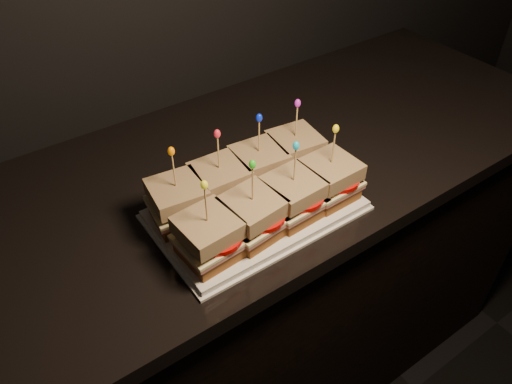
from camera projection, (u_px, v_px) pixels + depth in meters
cabinet at (100, 377)px, 1.20m from camera, size 2.52×0.60×0.85m
granite_slab at (51, 252)px, 0.92m from camera, size 2.56×0.64×0.04m
platter at (256, 210)px, 0.96m from camera, size 0.38×0.24×0.02m
platter_rim at (256, 212)px, 0.97m from camera, size 0.39×0.25×0.01m
sandwich_0_bread_bot at (180, 214)px, 0.92m from camera, size 0.10×0.10×0.03m
sandwich_0_ham at (179, 207)px, 0.91m from camera, size 0.11×0.11×0.01m
sandwich_0_cheese at (178, 204)px, 0.91m from camera, size 0.11×0.11×0.01m
sandwich_0_tomato at (185, 200)px, 0.90m from camera, size 0.09×0.09×0.01m
sandwich_0_bread_top at (177, 193)px, 0.89m from camera, size 0.10×0.10×0.03m
sandwich_0_pick at (174, 172)px, 0.86m from camera, size 0.00×0.00×0.09m
sandwich_0_frill at (171, 151)px, 0.83m from camera, size 0.01×0.01×0.02m
sandwich_1_bread_bot at (221, 195)px, 0.96m from camera, size 0.10×0.10×0.03m
sandwich_1_ham at (221, 189)px, 0.95m from camera, size 0.11×0.10×0.01m
sandwich_1_cheese at (220, 186)px, 0.95m from camera, size 0.11×0.10×0.01m
sandwich_1_tomato at (227, 182)px, 0.94m from camera, size 0.09×0.09×0.01m
sandwich_1_bread_top at (220, 174)px, 0.93m from camera, size 0.10×0.10×0.03m
sandwich_1_pick at (218, 155)px, 0.90m from camera, size 0.00×0.00×0.09m
sandwich_1_frill at (217, 134)px, 0.87m from camera, size 0.01×0.01×0.02m
sandwich_2_bread_bot at (259, 179)px, 1.00m from camera, size 0.10×0.10×0.03m
sandwich_2_ham at (259, 172)px, 0.99m from camera, size 0.11×0.11×0.01m
sandwich_2_cheese at (259, 169)px, 0.99m from camera, size 0.11×0.11×0.01m
sandwich_2_tomato at (266, 166)px, 0.98m from camera, size 0.09×0.09×0.01m
sandwich_2_bread_top at (259, 158)px, 0.97m from camera, size 0.10×0.10×0.03m
sandwich_2_pick at (259, 138)px, 0.94m from camera, size 0.00×0.00×0.09m
sandwich_2_frill at (259, 118)px, 0.91m from camera, size 0.01×0.01×0.02m
sandwich_3_bread_bot at (294, 163)px, 1.04m from camera, size 0.10×0.10×0.03m
sandwich_3_ham at (294, 156)px, 1.03m from camera, size 0.11×0.11×0.01m
sandwich_3_cheese at (295, 154)px, 1.02m from camera, size 0.11×0.11×0.01m
sandwich_3_tomato at (301, 150)px, 1.02m from camera, size 0.09×0.09×0.01m
sandwich_3_bread_top at (295, 143)px, 1.01m from camera, size 0.10×0.10×0.03m
sandwich_3_pick at (296, 123)px, 0.98m from camera, size 0.00×0.00×0.09m
sandwich_3_frill at (298, 103)px, 0.95m from camera, size 0.01×0.01×0.02m
sandwich_4_bread_bot at (210, 249)px, 0.86m from camera, size 0.10×0.10×0.03m
sandwich_4_ham at (209, 242)px, 0.84m from camera, size 0.11×0.10×0.01m
sandwich_4_cheese at (209, 239)px, 0.84m from camera, size 0.11×0.11×0.01m
sandwich_4_tomato at (217, 235)px, 0.84m from camera, size 0.09×0.09×0.01m
sandwich_4_bread_top at (208, 227)px, 0.82m from camera, size 0.10×0.10×0.03m
sandwich_4_pick at (206, 207)px, 0.79m from camera, size 0.00×0.00×0.09m
sandwich_4_frill at (204, 185)px, 0.76m from camera, size 0.01×0.01×0.02m
sandwich_5_bread_bot at (253, 228)px, 0.89m from camera, size 0.10×0.10×0.03m
sandwich_5_ham at (253, 221)px, 0.88m from camera, size 0.11×0.11×0.01m
sandwich_5_cheese at (253, 218)px, 0.88m from camera, size 0.11×0.11×0.01m
sandwich_5_tomato at (260, 214)px, 0.88m from camera, size 0.09×0.09×0.01m
sandwich_5_bread_top at (253, 206)px, 0.86m from camera, size 0.10×0.10×0.03m
sandwich_5_pick at (253, 186)px, 0.83m from camera, size 0.00×0.00×0.09m
sandwich_5_frill at (252, 164)px, 0.80m from camera, size 0.01×0.01×0.02m
sandwich_6_bread_bot at (292, 208)px, 0.93m from camera, size 0.10×0.10×0.03m
sandwich_6_ham at (293, 201)px, 0.92m from camera, size 0.11×0.10×0.01m
sandwich_6_cheese at (293, 199)px, 0.92m from camera, size 0.11×0.10×0.01m
sandwich_6_tomato at (300, 195)px, 0.92m from camera, size 0.09×0.09×0.01m
sandwich_6_bread_top at (293, 187)px, 0.90m from camera, size 0.10×0.10×0.03m
sandwich_6_pick at (295, 167)px, 0.87m from camera, size 0.00×0.00×0.09m
sandwich_6_frill at (296, 146)px, 0.84m from camera, size 0.01×0.01×0.02m
sandwich_7_bread_bot at (328, 190)px, 0.97m from camera, size 0.09×0.09×0.03m
sandwich_7_ham at (329, 184)px, 0.96m from camera, size 0.10×0.10×0.01m
sandwich_7_cheese at (329, 181)px, 0.96m from camera, size 0.10×0.10×0.01m
sandwich_7_tomato at (337, 177)px, 0.95m from camera, size 0.09×0.09×0.01m
sandwich_7_bread_top at (331, 169)px, 0.94m from camera, size 0.10×0.10×0.03m
sandwich_7_pick at (333, 149)px, 0.91m from camera, size 0.00×0.00×0.09m
sandwich_7_frill at (336, 129)px, 0.88m from camera, size 0.01×0.01×0.02m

